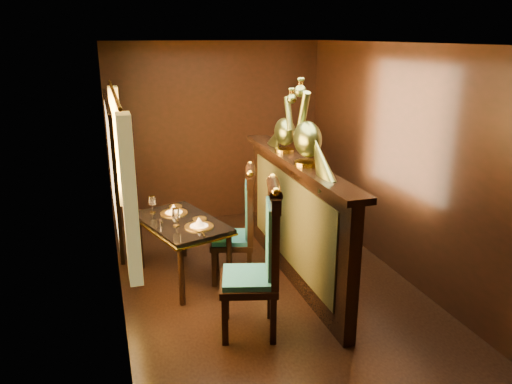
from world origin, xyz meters
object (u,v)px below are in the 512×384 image
chair_left (264,256)px  peacock_right (285,120)px  peacock_left (308,123)px  dining_table (181,226)px  chair_right (243,221)px

chair_left → peacock_right: size_ratio=2.03×
chair_left → peacock_right: (0.63, 1.19, 0.97)m
chair_left → peacock_left: 1.34m
chair_left → peacock_left: bearing=57.9°
dining_table → peacock_right: size_ratio=1.86×
peacock_right → chair_right: bearing=-163.7°
chair_right → peacock_right: peacock_right is taller
chair_right → peacock_right: 1.17m
dining_table → chair_left: size_ratio=0.92×
chair_left → peacock_left: peacock_left is taller
dining_table → chair_right: bearing=-35.6°
dining_table → peacock_left: peacock_left is taller
chair_left → peacock_right: bearing=77.5°
dining_table → peacock_left: (1.15, -0.66, 1.16)m
peacock_left → peacock_right: bearing=90.0°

